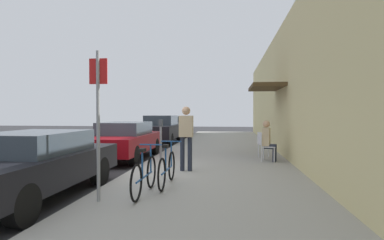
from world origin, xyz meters
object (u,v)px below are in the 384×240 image
Objects in this scene: parked_car_0 at (31,164)px; bicycle_1 at (145,175)px; cafe_chair_1 at (264,143)px; bicycle_0 at (167,168)px; seated_patron_0 at (268,139)px; parked_car_3 at (177,126)px; parking_meter at (161,137)px; parked_car_1 at (124,140)px; pedestrian_standing at (186,133)px; street_sign at (98,114)px; cafe_chair_0 at (266,145)px; parked_car_2 at (161,129)px.

bicycle_1 is (2.16, 0.19, -0.20)m from parked_car_0.
bicycle_1 is at bearing -117.80° from cafe_chair_1.
seated_patron_0 is (2.51, 3.69, 0.34)m from bicycle_0.
parked_car_3 reaches higher than bicycle_0.
seated_patron_0 is at bearing 43.17° from parked_car_0.
bicycle_1 is 5.27m from seated_patron_0.
bicycle_0 is (0.89, -3.39, -0.41)m from parking_meter.
parked_car_3 reaches higher than cafe_chair_1.
bicycle_0 is 0.82m from bicycle_1.
parked_car_1 is at bearing -179.51° from cafe_chair_1.
parked_car_3 is at bearing 90.00° from parked_car_0.
parking_meter is 1.99m from pedestrian_standing.
parking_meter is 0.51× the size of street_sign.
parking_meter is 3.37m from cafe_chair_0.
parking_meter is 3.53m from bicycle_0.
pedestrian_standing is (2.61, -2.66, 0.43)m from parked_car_1.
parked_car_3 reaches higher than parked_car_0.
street_sign is at bearing -125.31° from bicycle_0.
parked_car_2 is 5.25m from parked_car_3.
seated_patron_0 is (3.45, 5.01, -0.82)m from street_sign.
cafe_chair_1 is at bearing 89.80° from cafe_chair_0.
street_sign is 2.99× the size of cafe_chair_1.
parking_meter is 0.77× the size of bicycle_0.
bicycle_1 is at bearing -79.03° from parked_car_2.
parked_car_3 is at bearing 97.22° from parking_meter.
parked_car_0 is 16.59m from parked_car_3.
cafe_chair_0 is 0.20m from seated_patron_0.
parked_car_3 reaches higher than parked_car_1.
pedestrian_standing is (1.06, -1.68, 0.23)m from parking_meter.
street_sign is 1.53× the size of pedestrian_standing.
seated_patron_0 reaches higher than cafe_chair_1.
bicycle_1 reaches higher than cafe_chair_0.
parked_car_0 is 11.35m from parked_car_2.
parked_car_2 is at bearing 90.00° from parked_car_1.
parked_car_2 reaches higher than cafe_chair_0.
parked_car_1 is at bearing -90.00° from parked_car_3.
parking_meter is at bearing -175.03° from seated_patron_0.
parked_car_0 reaches higher than cafe_chair_1.
parked_car_3 is 1.69× the size of street_sign.
parked_car_0 is 1.00× the size of parked_car_3.
parked_car_3 is 3.33× the size of parking_meter.
bicycle_1 is (2.16, -5.14, -0.22)m from parked_car_1.
seated_patron_0 is at bearing 57.97° from bicycle_1.
parking_meter is 1.52× the size of cafe_chair_1.
parked_car_2 is at bearing 97.30° from street_sign.
seated_patron_0 is (4.95, -6.70, 0.04)m from parked_car_2.
street_sign is 1.52× the size of bicycle_1.
parked_car_0 is 3.76m from pedestrian_standing.
parked_car_3 reaches higher than seated_patron_0.
bicycle_1 is at bearing 4.93° from parked_car_0.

